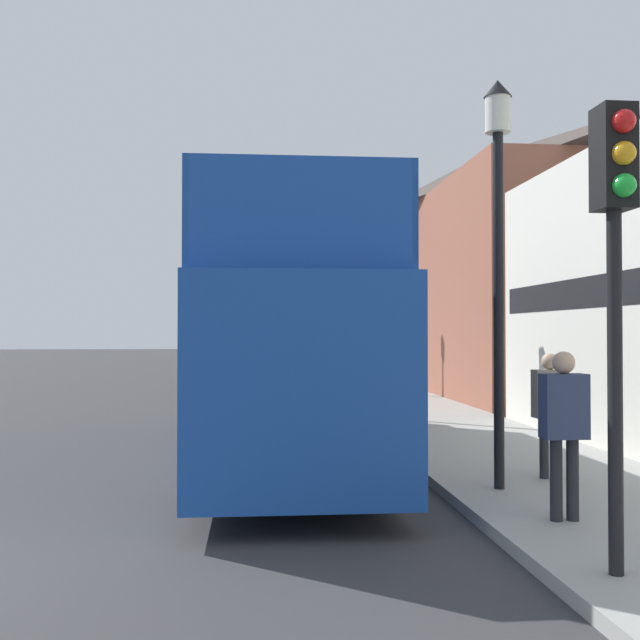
# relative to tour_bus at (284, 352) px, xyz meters

# --- Properties ---
(ground_plane) EXTENTS (144.00, 144.00, 0.00)m
(ground_plane) POSITION_rel_tour_bus_xyz_m (-4.09, 14.60, -1.78)
(ground_plane) COLOR #333335
(sidewalk) EXTENTS (3.43, 108.00, 0.14)m
(sidewalk) POSITION_rel_tour_bus_xyz_m (3.58, 11.60, -1.71)
(sidewalk) COLOR #999993
(sidewalk) RESTS_ON ground_plane
(brick_terrace_rear) EXTENTS (6.00, 22.98, 9.00)m
(brick_terrace_rear) POSITION_rel_tour_bus_xyz_m (8.30, 16.65, 2.72)
(brick_terrace_rear) COLOR #935642
(brick_terrace_rear) RESTS_ON ground_plane
(tour_bus) EXTENTS (2.55, 10.14, 3.94)m
(tour_bus) POSITION_rel_tour_bus_xyz_m (0.00, 0.00, 0.00)
(tour_bus) COLOR #19479E
(tour_bus) RESTS_ON ground_plane
(parked_car_ahead_of_bus) EXTENTS (2.00, 4.06, 1.53)m
(parked_car_ahead_of_bus) POSITION_rel_tour_bus_xyz_m (0.73, 8.35, -1.06)
(parked_car_ahead_of_bus) COLOR silver
(parked_car_ahead_of_bus) RESTS_ON ground_plane
(pedestrian_nearest) EXTENTS (0.46, 0.25, 1.76)m
(pedestrian_nearest) POSITION_rel_tour_bus_xyz_m (2.69, -5.01, -0.58)
(pedestrian_nearest) COLOR #232328
(pedestrian_nearest) RESTS_ON sidewalk
(pedestrian_second) EXTENTS (0.44, 0.24, 1.68)m
(pedestrian_second) POSITION_rel_tour_bus_xyz_m (3.45, -2.81, -0.63)
(pedestrian_second) COLOR #232328
(pedestrian_second) RESTS_ON sidewalk
(traffic_signal) EXTENTS (0.28, 0.42, 3.80)m
(traffic_signal) POSITION_rel_tour_bus_xyz_m (2.38, -6.75, 1.14)
(traffic_signal) COLOR black
(traffic_signal) RESTS_ON sidewalk
(lamp_post_nearest) EXTENTS (0.35, 0.35, 5.15)m
(lamp_post_nearest) POSITION_rel_tour_bus_xyz_m (2.55, -3.39, 1.88)
(lamp_post_nearest) COLOR black
(lamp_post_nearest) RESTS_ON sidewalk
(lamp_post_second) EXTENTS (0.35, 0.35, 4.96)m
(lamp_post_second) POSITION_rel_tour_bus_xyz_m (2.31, 4.48, 1.76)
(lamp_post_second) COLOR black
(lamp_post_second) RESTS_ON sidewalk
(lamp_post_third) EXTENTS (0.35, 0.35, 5.21)m
(lamp_post_third) POSITION_rel_tour_bus_xyz_m (2.27, 12.34, 1.91)
(lamp_post_third) COLOR black
(lamp_post_third) RESTS_ON sidewalk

